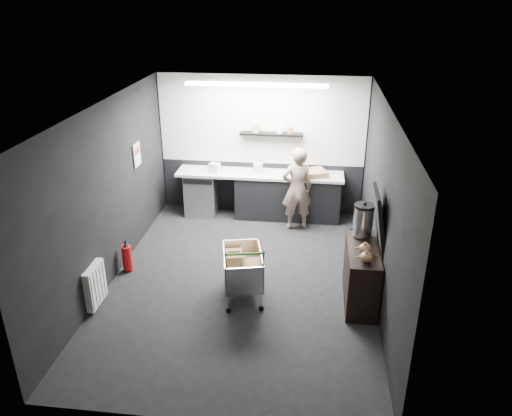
# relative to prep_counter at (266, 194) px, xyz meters

# --- Properties ---
(floor) EXTENTS (5.50, 5.50, 0.00)m
(floor) POSITION_rel_prep_counter_xyz_m (-0.14, -2.42, -0.46)
(floor) COLOR black
(floor) RESTS_ON ground
(ceiling) EXTENTS (5.50, 5.50, 0.00)m
(ceiling) POSITION_rel_prep_counter_xyz_m (-0.14, -2.42, 2.24)
(ceiling) COLOR white
(ceiling) RESTS_ON wall_back
(wall_back) EXTENTS (5.50, 0.00, 5.50)m
(wall_back) POSITION_rel_prep_counter_xyz_m (-0.14, 0.33, 0.89)
(wall_back) COLOR black
(wall_back) RESTS_ON floor
(wall_front) EXTENTS (5.50, 0.00, 5.50)m
(wall_front) POSITION_rel_prep_counter_xyz_m (-0.14, -5.17, 0.89)
(wall_front) COLOR black
(wall_front) RESTS_ON floor
(wall_left) EXTENTS (0.00, 5.50, 5.50)m
(wall_left) POSITION_rel_prep_counter_xyz_m (-2.14, -2.42, 0.89)
(wall_left) COLOR black
(wall_left) RESTS_ON floor
(wall_right) EXTENTS (0.00, 5.50, 5.50)m
(wall_right) POSITION_rel_prep_counter_xyz_m (1.86, -2.42, 0.89)
(wall_right) COLOR black
(wall_right) RESTS_ON floor
(kitchen_wall_panel) EXTENTS (3.95, 0.02, 1.70)m
(kitchen_wall_panel) POSITION_rel_prep_counter_xyz_m (-0.14, 0.31, 1.39)
(kitchen_wall_panel) COLOR silver
(kitchen_wall_panel) RESTS_ON wall_back
(dado_panel) EXTENTS (3.95, 0.02, 1.00)m
(dado_panel) POSITION_rel_prep_counter_xyz_m (-0.14, 0.31, 0.04)
(dado_panel) COLOR black
(dado_panel) RESTS_ON wall_back
(floating_shelf) EXTENTS (1.20, 0.22, 0.04)m
(floating_shelf) POSITION_rel_prep_counter_xyz_m (0.06, 0.20, 1.16)
(floating_shelf) COLOR black
(floating_shelf) RESTS_ON wall_back
(wall_clock) EXTENTS (0.20, 0.03, 0.20)m
(wall_clock) POSITION_rel_prep_counter_xyz_m (1.26, 0.30, 1.69)
(wall_clock) COLOR silver
(wall_clock) RESTS_ON wall_back
(poster) EXTENTS (0.02, 0.30, 0.40)m
(poster) POSITION_rel_prep_counter_xyz_m (-2.12, -1.12, 1.09)
(poster) COLOR silver
(poster) RESTS_ON wall_left
(poster_red_band) EXTENTS (0.02, 0.22, 0.10)m
(poster_red_band) POSITION_rel_prep_counter_xyz_m (-2.11, -1.12, 1.16)
(poster_red_band) COLOR red
(poster_red_band) RESTS_ON poster
(radiator) EXTENTS (0.10, 0.50, 0.60)m
(radiator) POSITION_rel_prep_counter_xyz_m (-2.08, -3.32, -0.11)
(radiator) COLOR silver
(radiator) RESTS_ON wall_left
(ceiling_strip) EXTENTS (2.40, 0.20, 0.04)m
(ceiling_strip) POSITION_rel_prep_counter_xyz_m (-0.14, -0.57, 2.21)
(ceiling_strip) COLOR white
(ceiling_strip) RESTS_ON ceiling
(prep_counter) EXTENTS (3.20, 0.61, 0.90)m
(prep_counter) POSITION_rel_prep_counter_xyz_m (0.00, 0.00, 0.00)
(prep_counter) COLOR black
(prep_counter) RESTS_ON floor
(person) EXTENTS (0.65, 0.51, 1.57)m
(person) POSITION_rel_prep_counter_xyz_m (0.61, -0.45, 0.33)
(person) COLOR #B8A592
(person) RESTS_ON floor
(shopping_cart) EXTENTS (0.72, 1.01, 0.99)m
(shopping_cart) POSITION_rel_prep_counter_xyz_m (-0.06, -2.84, 0.02)
(shopping_cart) COLOR silver
(shopping_cart) RESTS_ON floor
(sideboard) EXTENTS (0.49, 1.14, 1.71)m
(sideboard) POSITION_rel_prep_counter_xyz_m (1.64, -2.70, 0.09)
(sideboard) COLOR black
(sideboard) RESTS_ON floor
(fire_extinguisher) EXTENTS (0.15, 0.15, 0.51)m
(fire_extinguisher) POSITION_rel_prep_counter_xyz_m (-1.99, -2.33, -0.21)
(fire_extinguisher) COLOR red
(fire_extinguisher) RESTS_ON floor
(cardboard_box) EXTENTS (0.65, 0.58, 0.11)m
(cardboard_box) POSITION_rel_prep_counter_xyz_m (0.86, -0.05, 0.50)
(cardboard_box) COLOR olive
(cardboard_box) RESTS_ON prep_counter
(pink_tub) EXTENTS (0.18, 0.18, 0.18)m
(pink_tub) POSITION_rel_prep_counter_xyz_m (-0.17, 0.00, 0.53)
(pink_tub) COLOR beige
(pink_tub) RESTS_ON prep_counter
(white_container) EXTENTS (0.23, 0.20, 0.17)m
(white_container) POSITION_rel_prep_counter_xyz_m (-1.00, -0.05, 0.53)
(white_container) COLOR silver
(white_container) RESTS_ON prep_counter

